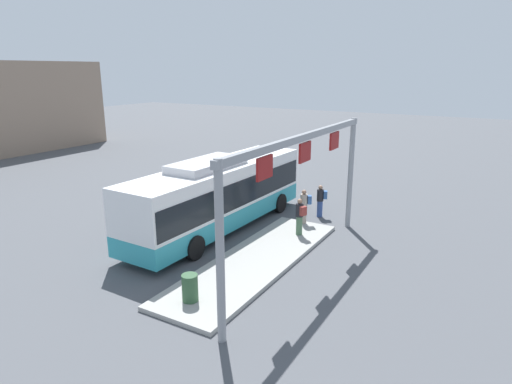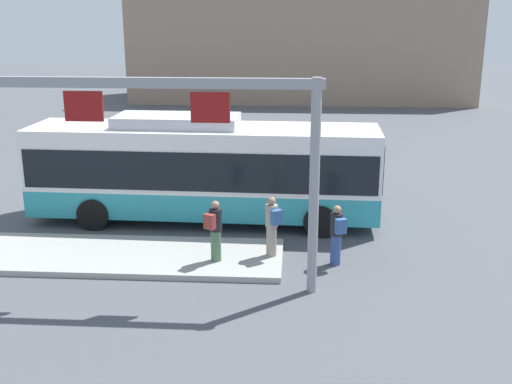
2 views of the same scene
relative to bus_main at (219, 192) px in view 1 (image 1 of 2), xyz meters
The scene contains 8 objects.
ground_plane 1.81m from the bus_main, ahead, with size 120.00×120.00×0.00m, color #4C4F54.
platform_curb 4.49m from the bus_main, 125.19° to the right, with size 10.00×2.80×0.16m, color #9E9E99.
bus_main is the anchor object (origin of this frame).
person_boarding 4.12m from the bus_main, 54.95° to the right, with size 0.54×0.60×1.67m.
person_waiting_near 3.93m from the bus_main, 77.57° to the right, with size 0.52×0.60×1.67m.
person_waiting_mid 5.41m from the bus_main, 40.33° to the right, with size 0.48×0.60×1.67m.
platform_sign_gantry 5.87m from the bus_main, 111.07° to the right, with size 11.11×0.24×5.20m.
trash_bin 7.11m from the bus_main, 153.06° to the right, with size 0.52×0.52×0.90m, color #2D5133.
Camera 1 is at (-16.15, -11.35, 7.35)m, focal length 30.85 mm.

